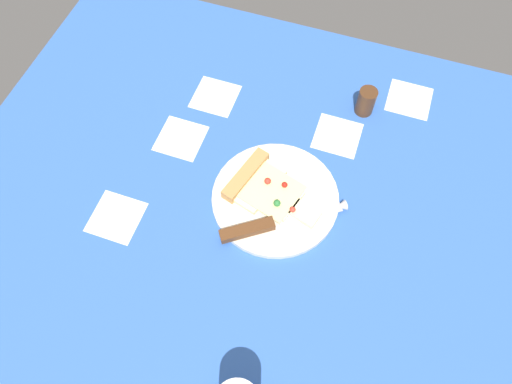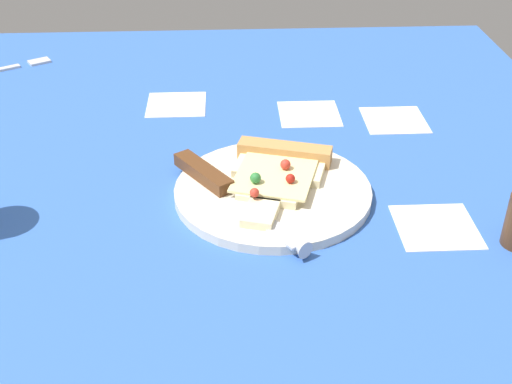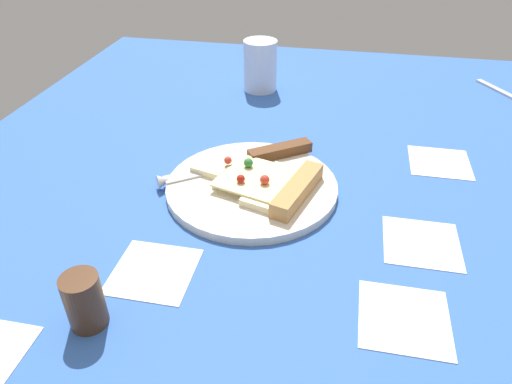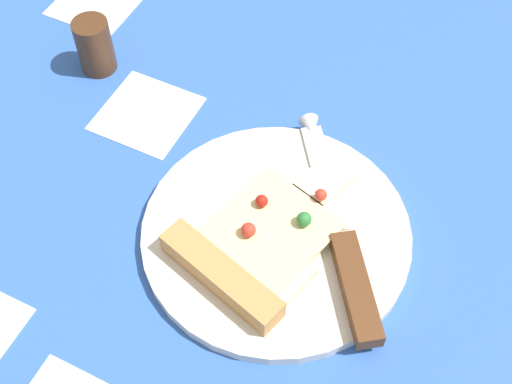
{
  "view_description": "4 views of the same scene",
  "coord_description": "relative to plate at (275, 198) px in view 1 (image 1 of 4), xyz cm",
  "views": [
    {
      "loc": [
        -30.98,
        -16.49,
        79.99
      ],
      "look_at": [
        8.29,
        -3.08,
        2.58
      ],
      "focal_mm": 33.38,
      "sensor_mm": 36.0,
      "label": 1
    },
    {
      "loc": [
        3.77,
        -74.63,
        43.75
      ],
      "look_at": [
        7.02,
        -10.0,
        2.75
      ],
      "focal_mm": 46.74,
      "sensor_mm": 36.0,
      "label": 2
    },
    {
      "loc": [
        62.98,
        4.75,
        37.52
      ],
      "look_at": [
        12.97,
        -5.25,
        2.41
      ],
      "focal_mm": 33.2,
      "sensor_mm": 36.0,
      "label": 3
    },
    {
      "loc": [
        -3.34,
        23.2,
        52.96
      ],
      "look_at": [
        12.03,
        -8.26,
        3.17
      ],
      "focal_mm": 48.6,
      "sensor_mm": 36.0,
      "label": 4
    }
  ],
  "objects": [
    {
      "name": "knife",
      "position": [
        -5.79,
        -1.11,
        1.19
      ],
      "size": [
        15.54,
        20.83,
        2.45
      ],
      "rotation": [
        0.0,
        0.0,
        3.76
      ],
      "color": "silver",
      "rests_on": "plate"
    },
    {
      "name": "pizza_slice",
      "position": [
        0.72,
        2.46,
        1.39
      ],
      "size": [
        13.64,
        18.89,
        2.62
      ],
      "rotation": [
        0.0,
        0.0,
        2.86
      ],
      "color": "beige",
      "rests_on": "plate"
    },
    {
      "name": "ground_plane",
      "position": [
        -9.19,
        6.6,
        -2.09
      ],
      "size": [
        110.61,
        110.61,
        3.0
      ],
      "color": "#3360B7",
      "rests_on": "ground"
    },
    {
      "name": "plate",
      "position": [
        0.0,
        0.0,
        0.0
      ],
      "size": [
        23.86,
        23.86,
        1.18
      ],
      "primitive_type": "cylinder",
      "color": "silver",
      "rests_on": "ground_plane"
    },
    {
      "name": "pepper_shaker",
      "position": [
        26.04,
        -11.09,
        2.42
      ],
      "size": [
        3.74,
        3.74,
        6.03
      ],
      "primitive_type": "cylinder",
      "color": "#4C2D19",
      "rests_on": "ground_plane"
    }
  ]
}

